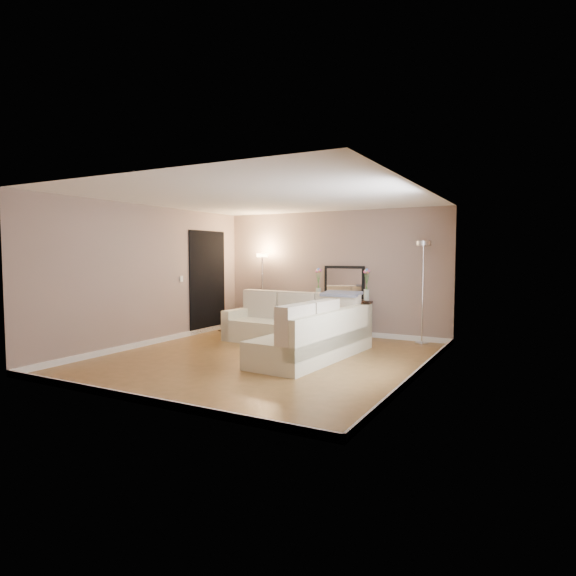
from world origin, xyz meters
The scene contains 23 objects.
floor centered at (0.00, 0.00, -0.01)m, with size 5.00×5.50×0.01m, color olive.
ceiling centered at (0.00, 0.00, 2.60)m, with size 5.00×5.50×0.01m, color white.
wall_back centered at (0.00, 2.76, 1.30)m, with size 5.00×0.02×2.60m, color gray.
wall_front centered at (0.00, -2.76, 1.30)m, with size 5.00×0.02×2.60m, color gray.
wall_left centered at (-2.51, 0.00, 1.30)m, with size 0.02×5.50×2.60m, color gray.
wall_right centered at (2.51, 0.00, 1.30)m, with size 0.02×5.50×2.60m, color gray.
baseboard_back centered at (0.00, 2.73, 0.05)m, with size 5.00×0.03×0.10m, color white.
baseboard_front centered at (0.00, -2.73, 0.05)m, with size 5.00×0.03×0.10m, color white.
baseboard_left centered at (-2.48, 0.00, 0.05)m, with size 0.03×5.50×0.10m, color white.
baseboard_right centered at (2.48, 0.00, 0.05)m, with size 0.03×5.50×0.10m, color white.
doorway centered at (-2.48, 1.70, 1.10)m, with size 0.02×1.20×2.20m, color black.
switch_plate centered at (-2.48, 0.85, 1.20)m, with size 0.02×0.08×0.12m, color white.
sectional_sofa centered at (0.18, 0.86, 0.36)m, with size 2.82×2.84×0.97m.
throw_blanket centered at (0.73, 1.51, 0.98)m, with size 0.70×0.40×0.05m, color slate.
console_table centered at (0.25, 2.52, 0.42)m, with size 1.24×0.42×0.75m.
leaning_mirror centered at (0.31, 2.68, 1.12)m, with size 0.86×0.11×0.67m.
table_decor centered at (0.33, 2.49, 0.80)m, with size 0.52×0.13×0.12m.
flower_vase_left centered at (-0.19, 2.48, 1.04)m, with size 0.14×0.12×0.64m.
flower_vase_right centered at (0.84, 2.56, 1.04)m, with size 0.14×0.12×0.64m.
floor_lamp_lit centered at (-1.55, 2.45, 1.21)m, with size 0.29×0.29×1.71m.
floor_lamp_unlit centered at (1.97, 2.47, 1.37)m, with size 0.30×0.30×1.94m.
charcoal_rug centered at (-1.72, 2.16, 0.01)m, with size 1.12×0.84×0.01m, color black.
black_bag centered at (-1.92, 2.12, 0.18)m, with size 0.32×0.22×0.20m, color black.
Camera 1 is at (4.04, -6.64, 1.69)m, focal length 30.00 mm.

